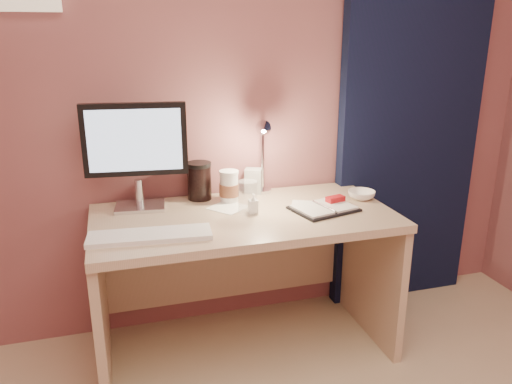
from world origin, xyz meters
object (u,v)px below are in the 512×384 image
object	(u,v)px
clear_cup	(248,197)
desk_lamp	(274,149)
product_box	(253,181)
bowl	(361,195)
dark_jar	(199,183)
keyboard	(150,236)
desk	(241,252)
coffee_cup	(229,187)
monitor	(136,147)
lotion_bottle	(253,203)
planner	(325,207)

from	to	relation	value
clear_cup	desk_lamp	size ratio (longest dim) A/B	0.38
clear_cup	product_box	distance (m)	0.32
bowl	dark_jar	bearing A→B (deg)	163.34
keyboard	clear_cup	size ratio (longest dim) A/B	3.22
desk	coffee_cup	xyz separation A→B (m)	(-0.02, 0.13, 0.30)
bowl	dark_jar	distance (m)	0.83
coffee_cup	monitor	bearing A→B (deg)	177.34
keyboard	product_box	world-z (taller)	product_box
desk_lamp	keyboard	bearing A→B (deg)	-135.12
coffee_cup	bowl	world-z (taller)	coffee_cup
keyboard	lotion_bottle	distance (m)	0.53
coffee_cup	dark_jar	xyz separation A→B (m)	(-0.13, 0.08, 0.01)
planner	clear_cup	world-z (taller)	clear_cup
dark_jar	product_box	world-z (taller)	dark_jar
monitor	dark_jar	size ratio (longest dim) A/B	2.98
planner	lotion_bottle	distance (m)	0.35
desk_lamp	planner	bearing A→B (deg)	-39.14
clear_cup	bowl	distance (m)	0.62
bowl	desk_lamp	size ratio (longest dim) A/B	0.34
planner	bowl	xyz separation A→B (m)	(0.24, 0.10, 0.01)
lotion_bottle	product_box	bearing A→B (deg)	73.77
desk	coffee_cup	bearing A→B (deg)	101.01
monitor	coffee_cup	world-z (taller)	monitor
monitor	clear_cup	size ratio (longest dim) A/B	3.24
clear_cup	product_box	xyz separation A→B (m)	(0.11, 0.30, -0.01)
monitor	planner	xyz separation A→B (m)	(0.85, -0.27, -0.29)
bowl	lotion_bottle	world-z (taller)	lotion_bottle
monitor	product_box	size ratio (longest dim) A/B	3.90
monitor	product_box	distance (m)	0.65
monitor	desk	bearing A→B (deg)	-11.23
keyboard	coffee_cup	size ratio (longest dim) A/B	3.17
monitor	dark_jar	bearing A→B (deg)	18.19
clear_cup	keyboard	bearing A→B (deg)	-159.76
clear_cup	desk_lamp	bearing A→B (deg)	45.84
planner	dark_jar	size ratio (longest dim) A/B	1.97
desk	bowl	bearing A→B (deg)	-2.44
desk	clear_cup	size ratio (longest dim) A/B	8.94
desk	clear_cup	world-z (taller)	clear_cup
keyboard	product_box	distance (m)	0.75
desk	product_box	size ratio (longest dim) A/B	10.74
coffee_cup	clear_cup	world-z (taller)	coffee_cup
lotion_bottle	product_box	xyz separation A→B (m)	(0.09, 0.29, 0.02)
desk	product_box	distance (m)	0.39
desk	dark_jar	size ratio (longest dim) A/B	8.22
dark_jar	product_box	distance (m)	0.29
lotion_bottle	planner	bearing A→B (deg)	-9.72
clear_cup	product_box	bearing A→B (deg)	69.14
keyboard	planner	size ratio (longest dim) A/B	1.50
lotion_bottle	desk_lamp	world-z (taller)	desk_lamp
product_box	desk_lamp	size ratio (longest dim) A/B	0.32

